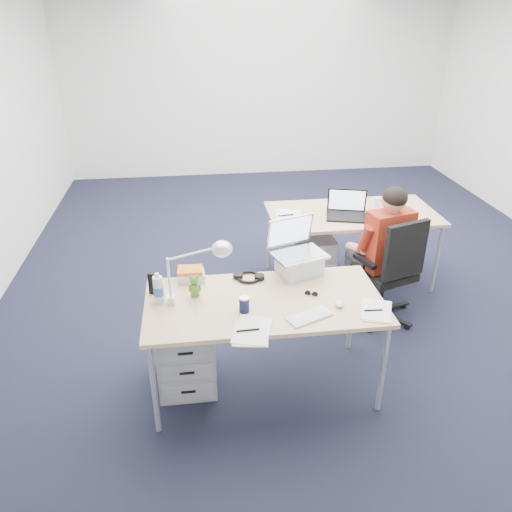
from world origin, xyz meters
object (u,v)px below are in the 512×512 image
at_px(wireless_keyboard, 310,316).
at_px(bear_figurine, 195,286).
at_px(seated_person, 378,249).
at_px(computer_mouse, 339,304).
at_px(far_cup, 377,202).
at_px(dark_laptop, 347,204).
at_px(silver_laptop, 300,249).
at_px(water_bottle, 158,288).
at_px(can_koozie, 244,304).
at_px(sunglasses, 311,294).
at_px(office_chair, 384,290).
at_px(drawer_pedestal_far, 310,261).
at_px(desk_lamp, 190,272).
at_px(desk_near, 264,306).
at_px(headphones, 249,276).
at_px(drawer_pedestal_near, 187,350).
at_px(desk_far, 352,217).
at_px(cordless_phone, 152,284).

distance_m(wireless_keyboard, bear_figurine, 0.81).
bearing_deg(seated_person, computer_mouse, -136.96).
bearing_deg(far_cup, dark_laptop, -146.20).
bearing_deg(silver_laptop, water_bottle, 177.06).
bearing_deg(dark_laptop, can_koozie, -112.19).
height_order(wireless_keyboard, sunglasses, sunglasses).
bearing_deg(seated_person, office_chair, -91.92).
distance_m(drawer_pedestal_far, bear_figurine, 1.76).
bearing_deg(computer_mouse, water_bottle, -171.95).
height_order(silver_laptop, bear_figurine, silver_laptop).
relative_size(office_chair, drawer_pedestal_far, 1.79).
height_order(can_koozie, sunglasses, can_koozie).
distance_m(sunglasses, desk_lamp, 0.84).
bearing_deg(computer_mouse, office_chair, 69.68).
relative_size(desk_near, wireless_keyboard, 5.43).
distance_m(headphones, water_bottle, 0.68).
bearing_deg(bear_figurine, desk_near, -3.76).
distance_m(desk_lamp, dark_laptop, 1.94).
distance_m(computer_mouse, bear_figurine, 0.98).
xyz_separation_m(seated_person, drawer_pedestal_near, (-1.68, -0.79, -0.32)).
distance_m(drawer_pedestal_far, headphones, 1.38).
distance_m(desk_lamp, far_cup, 2.41).
height_order(desk_far, cordless_phone, cordless_phone).
xyz_separation_m(office_chair, water_bottle, (-1.88, -0.67, 0.56)).
relative_size(silver_laptop, computer_mouse, 4.51).
xyz_separation_m(bear_figurine, far_cup, (1.82, 1.48, -0.04)).
xyz_separation_m(computer_mouse, sunglasses, (-0.15, 0.16, -0.00)).
bearing_deg(drawer_pedestal_near, dark_laptop, 38.74).
bearing_deg(desk_lamp, headphones, 52.83).
distance_m(seated_person, drawer_pedestal_near, 1.89).
bearing_deg(headphones, drawer_pedestal_far, 71.40).
bearing_deg(wireless_keyboard, silver_laptop, 61.21).
xyz_separation_m(office_chair, dark_laptop, (-0.21, 0.59, 0.58)).
bearing_deg(drawer_pedestal_far, desk_near, -115.50).
distance_m(desk_far, far_cup, 0.33).
bearing_deg(water_bottle, silver_laptop, 15.16).
bearing_deg(seated_person, drawer_pedestal_far, 121.06).
bearing_deg(cordless_phone, can_koozie, -6.31).
xyz_separation_m(can_koozie, bear_figurine, (-0.31, 0.24, 0.03)).
relative_size(desk_near, silver_laptop, 4.05).
xyz_separation_m(desk_far, bear_figurine, (-1.53, -1.34, 0.13)).
bearing_deg(desk_near, sunglasses, 3.98).
relative_size(desk_far, far_cup, 18.43).
bearing_deg(computer_mouse, desk_far, 87.77).
xyz_separation_m(drawer_pedestal_near, cordless_phone, (-0.20, 0.07, 0.53)).
distance_m(desk_near, bear_figurine, 0.49).
bearing_deg(bear_figurine, cordless_phone, 177.61).
bearing_deg(silver_laptop, desk_far, 37.43).
bearing_deg(far_cup, water_bottle, -143.56).
distance_m(drawer_pedestal_near, wireless_keyboard, 0.99).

